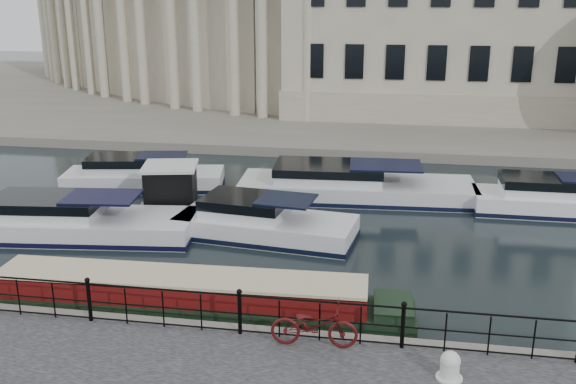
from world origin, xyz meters
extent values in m
plane|color=black|center=(0.00, 0.00, 0.00)|extent=(160.00, 160.00, 0.00)
cube|color=#6B665B|center=(0.00, 39.00, 0.28)|extent=(120.00, 42.00, 0.55)
cylinder|color=black|center=(-4.00, -2.25, 1.10)|extent=(0.10, 0.10, 1.10)
sphere|color=black|center=(-4.00, -2.25, 1.70)|extent=(0.14, 0.14, 0.14)
cylinder|color=black|center=(0.00, -2.25, 1.10)|extent=(0.10, 0.10, 1.10)
sphere|color=black|center=(0.00, -2.25, 1.70)|extent=(0.14, 0.14, 0.14)
cylinder|color=black|center=(4.00, -2.25, 1.10)|extent=(0.10, 0.10, 1.10)
sphere|color=black|center=(4.00, -2.25, 1.70)|extent=(0.14, 0.14, 0.14)
cylinder|color=black|center=(0.00, -2.25, 1.60)|extent=(24.00, 0.05, 0.05)
cylinder|color=black|center=(0.00, -2.25, 1.10)|extent=(24.00, 0.04, 0.04)
cylinder|color=black|center=(0.00, -2.25, 0.63)|extent=(24.00, 0.04, 0.04)
cube|color=#ADA38C|center=(6.00, 33.00, 7.55)|extent=(20.00, 14.00, 14.00)
cube|color=#9E937F|center=(6.00, 33.00, 1.55)|extent=(20.30, 14.30, 2.00)
cube|color=#ADA38C|center=(-3.33, 29.02, 6.05)|extent=(5.73, 4.06, 11.00)
cylinder|color=#ADA38C|center=(-2.28, 26.16, 5.45)|extent=(0.70, 0.70, 9.80)
cylinder|color=#ADA38C|center=(-5.49, 26.87, 5.45)|extent=(0.70, 0.70, 9.80)
cube|color=#ADA38C|center=(-8.29, 30.44, 6.05)|extent=(5.90, 4.56, 11.00)
cylinder|color=#ADA38C|center=(-7.59, 27.47, 5.45)|extent=(0.70, 0.70, 9.80)
cylinder|color=#ADA38C|center=(-10.69, 28.56, 5.45)|extent=(0.70, 0.70, 9.80)
cube|color=#ADA38C|center=(-13.04, 32.44, 6.05)|extent=(5.99, 4.99, 11.00)
cylinder|color=#ADA38C|center=(-12.70, 29.41, 5.45)|extent=(0.70, 0.70, 9.80)
cylinder|color=#ADA38C|center=(-15.65, 30.87, 5.45)|extent=(0.70, 0.70, 9.80)
cube|color=#ADA38C|center=(-17.52, 35.00, 6.05)|extent=(5.99, 5.36, 11.00)
cylinder|color=#ADA38C|center=(-17.55, 31.95, 5.45)|extent=(0.70, 0.70, 9.80)
cylinder|color=#ADA38C|center=(-20.30, 33.75, 5.45)|extent=(0.70, 0.70, 9.80)
cube|color=#ADA38C|center=(-21.66, 38.07, 6.05)|extent=(5.91, 5.64, 11.00)
cylinder|color=#ADA38C|center=(-22.05, 35.05, 5.45)|extent=(0.70, 0.70, 9.80)
cylinder|color=#ADA38C|center=(-24.57, 37.16, 5.45)|extent=(0.70, 0.70, 9.80)
cube|color=#ADA38C|center=(-25.40, 41.62, 6.05)|extent=(5.74, 5.85, 11.00)
cylinder|color=#ADA38C|center=(-26.15, 38.67, 5.45)|extent=(0.70, 0.70, 9.80)
cylinder|color=#ADA38C|center=(-28.40, 41.06, 5.45)|extent=(0.70, 0.70, 9.80)
cube|color=#ADA38C|center=(-28.69, 45.59, 6.05)|extent=(5.49, 5.97, 11.00)
cylinder|color=#ADA38C|center=(-29.79, 42.75, 5.45)|extent=(0.70, 0.70, 9.80)
cylinder|color=#ADA38C|center=(-31.73, 45.40, 5.45)|extent=(0.70, 0.70, 9.80)
cube|color=#ADA38C|center=(-31.48, 49.93, 6.05)|extent=(5.16, 6.00, 11.00)
cylinder|color=#ADA38C|center=(-32.92, 47.24, 5.45)|extent=(0.70, 0.70, 9.80)
cylinder|color=#ADA38C|center=(-34.53, 50.10, 5.45)|extent=(0.70, 0.70, 9.80)
cube|color=#ADA38C|center=(-33.74, 54.56, 6.05)|extent=(4.76, 5.95, 11.00)
cylinder|color=#ADA38C|center=(-35.48, 52.07, 5.45)|extent=(0.70, 0.70, 9.80)
cylinder|color=#ADA38C|center=(-36.74, 55.10, 5.45)|extent=(0.70, 0.70, 9.80)
imported|color=#4B0D0E|center=(1.90, -2.52, 1.10)|extent=(2.14, 0.83, 1.11)
cylinder|color=silver|center=(5.04, -3.41, 0.77)|extent=(0.42, 0.42, 0.44)
sphere|color=silver|center=(5.04, -3.41, 0.99)|extent=(0.44, 0.44, 0.44)
cylinder|color=silver|center=(5.04, -3.41, 0.57)|extent=(0.59, 0.59, 0.04)
cube|color=black|center=(-2.17, -0.49, 0.10)|extent=(13.17, 2.18, 0.79)
cube|color=#590D0C|center=(-2.17, -0.49, 0.75)|extent=(10.54, 1.83, 0.61)
cube|color=beige|center=(-2.17, -0.49, 1.15)|extent=(10.54, 1.88, 0.09)
cube|color=#6B665B|center=(-5.32, 7.72, 0.05)|extent=(3.37, 2.99, 0.24)
cube|color=black|center=(-5.32, 7.72, 1.10)|extent=(2.31, 2.31, 1.75)
cube|color=silver|center=(-5.32, 7.72, 2.05)|extent=(2.54, 2.54, 0.12)
cube|color=silver|center=(-8.00, 4.77, 0.20)|extent=(9.05, 3.74, 1.20)
cube|color=black|center=(-8.00, 4.77, 0.12)|extent=(9.15, 3.78, 0.18)
cube|color=silver|center=(-9.05, 4.65, 1.05)|extent=(4.19, 2.72, 0.90)
cube|color=black|center=(-6.95, 4.88, 1.55)|extent=(2.84, 2.24, 0.08)
cube|color=silver|center=(-0.98, 5.79, 0.20)|extent=(6.87, 3.42, 1.20)
cube|color=black|center=(-0.98, 5.79, 0.12)|extent=(6.94, 3.46, 0.18)
cube|color=silver|center=(-1.77, 5.89, 1.05)|extent=(3.21, 2.50, 0.90)
cube|color=black|center=(-0.20, 5.69, 1.55)|extent=(2.19, 2.06, 0.08)
cube|color=silver|center=(-7.87, 11.13, 0.20)|extent=(7.59, 3.65, 1.20)
cube|color=black|center=(-7.87, 11.13, 0.12)|extent=(7.67, 3.68, 0.18)
cube|color=silver|center=(-8.73, 10.98, 1.05)|extent=(3.57, 2.51, 0.90)
cube|color=black|center=(-7.01, 11.29, 1.55)|extent=(2.45, 2.03, 0.08)
cube|color=silver|center=(2.03, 11.20, 0.20)|extent=(10.48, 3.71, 1.20)
cube|color=black|center=(2.03, 11.20, 0.12)|extent=(10.58, 3.75, 0.18)
cube|color=silver|center=(0.79, 11.14, 1.05)|extent=(4.78, 2.84, 0.90)
cube|color=black|center=(3.27, 11.27, 1.55)|extent=(3.21, 2.38, 0.08)
cube|color=white|center=(10.48, 10.53, 0.20)|extent=(6.94, 2.35, 1.20)
cube|color=black|center=(10.48, 10.53, 0.12)|extent=(7.01, 2.38, 0.18)
cube|color=white|center=(9.65, 10.53, 1.05)|extent=(3.12, 1.93, 0.90)
camera|label=1|loc=(3.57, -16.18, 8.69)|focal=40.00mm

